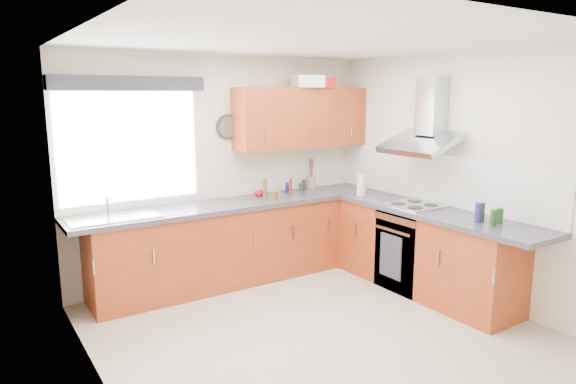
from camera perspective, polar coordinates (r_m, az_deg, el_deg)
ground_plane at (r=4.74m, az=3.19°, el=-15.17°), size 3.60×3.60×0.00m
ceiling at (r=4.28m, az=3.55°, el=16.49°), size 3.60×3.60×0.02m
wall_back at (r=5.86m, az=-7.14°, el=2.66°), size 3.60×0.02×2.50m
wall_front at (r=3.12m, az=23.45°, el=-5.49°), size 3.60×0.02×2.50m
wall_left at (r=3.60m, az=-20.43°, el=-3.17°), size 0.02×3.60×2.50m
wall_right at (r=5.58m, az=18.41°, el=1.77°), size 0.02×3.60×2.50m
window at (r=5.45m, az=-17.17°, el=4.81°), size 1.40×0.02×1.10m
window_blind at (r=5.33m, az=-17.28°, el=11.47°), size 1.50×0.18×0.14m
splashback at (r=5.78m, az=15.99°, el=1.49°), size 0.01×3.00×0.54m
base_cab_back at (r=5.74m, az=-6.57°, el=-5.89°), size 3.00×0.58×0.86m
base_cab_corner at (r=6.58m, az=6.06°, el=-3.71°), size 0.60×0.60×0.86m
base_cab_right at (r=5.64m, az=14.86°, el=-6.50°), size 0.58×2.10×0.86m
worktop_back at (r=5.66m, az=-5.72°, el=-1.35°), size 3.60×0.62×0.05m
worktop_right at (r=5.42m, az=16.19°, el=-2.29°), size 0.62×2.42×0.05m
sink at (r=5.19m, az=-18.88°, el=-2.29°), size 0.84×0.46×0.10m
oven at (r=5.73m, az=13.68°, el=-6.22°), size 0.56×0.58×0.85m
hob_plate at (r=5.61m, az=13.90°, el=-1.41°), size 0.52×0.52×0.01m
extractor_hood at (r=5.57m, az=15.01°, el=7.32°), size 0.52×0.78×0.66m
upper_cabinets at (r=6.14m, az=1.54°, el=8.26°), size 1.70×0.35×0.70m
washing_machine at (r=5.55m, az=-11.81°, el=-7.09°), size 0.56×0.55×0.78m
wall_clock at (r=5.80m, az=-6.62°, el=7.19°), size 0.28×0.04×0.28m
casserole at (r=6.05m, az=2.20°, el=12.19°), size 0.37×0.29×0.14m
storage_box at (r=6.17m, az=3.73°, el=12.06°), size 0.28×0.25×0.12m
utensil_pot at (r=6.40m, az=2.60°, el=1.05°), size 0.14×0.14×0.16m
kitchen_roll at (r=6.05m, az=8.16°, el=0.79°), size 0.12×0.12×0.24m
tomato_cluster at (r=5.97m, az=-3.01°, el=-0.13°), size 0.16×0.16×0.06m
jar_0 at (r=6.27m, az=1.43°, el=0.54°), size 0.05×0.05×0.09m
jar_1 at (r=5.73m, az=-1.52°, el=-0.41°), size 0.07×0.07×0.10m
jar_2 at (r=5.98m, az=0.29°, el=0.56°), size 0.04×0.04×0.20m
jar_3 at (r=5.88m, az=-2.59°, el=0.43°), size 0.05×0.05×0.21m
jar_4 at (r=6.17m, az=-0.11°, el=0.51°), size 0.04×0.04×0.12m
jar_5 at (r=6.31m, az=1.77°, el=0.79°), size 0.04×0.04×0.13m
bottle_0 at (r=5.04m, az=20.41°, el=-2.17°), size 0.07×0.07×0.19m
bottle_1 at (r=5.08m, az=20.73°, el=-2.10°), size 0.05×0.05×0.18m
bottle_2 at (r=5.08m, az=22.46°, el=-2.46°), size 0.06×0.06×0.14m
bottle_3 at (r=4.96m, az=21.84°, el=-2.66°), size 0.06×0.06×0.15m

